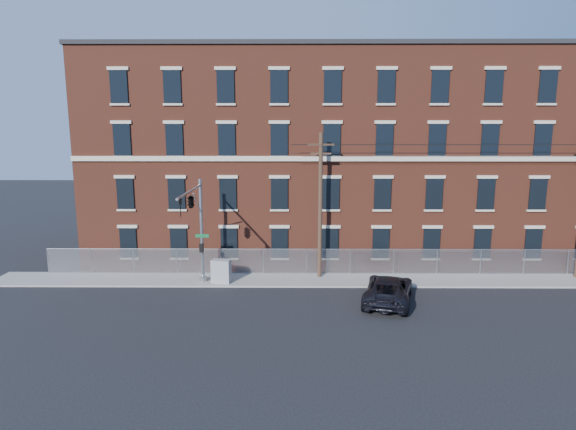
# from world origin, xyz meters

# --- Properties ---
(ground) EXTENTS (140.00, 140.00, 0.00)m
(ground) POSITION_xyz_m (0.00, 0.00, 0.00)
(ground) COLOR black
(ground) RESTS_ON ground
(sidewalk) EXTENTS (65.00, 3.00, 0.12)m
(sidewalk) POSITION_xyz_m (12.00, 5.00, 0.06)
(sidewalk) COLOR gray
(sidewalk) RESTS_ON ground
(mill_building) EXTENTS (55.30, 14.32, 16.30)m
(mill_building) POSITION_xyz_m (12.00, 13.93, 8.15)
(mill_building) COLOR maroon
(mill_building) RESTS_ON ground
(chain_link_fence) EXTENTS (59.06, 0.06, 1.85)m
(chain_link_fence) POSITION_xyz_m (12.00, 6.30, 1.06)
(chain_link_fence) COLOR #A5A8AD
(chain_link_fence) RESTS_ON ground
(traffic_signal_mast) EXTENTS (0.90, 6.75, 7.00)m
(traffic_signal_mast) POSITION_xyz_m (-6.00, 2.18, 5.39)
(traffic_signal_mast) COLOR #9EA0A5
(traffic_signal_mast) RESTS_ON ground
(utility_pole_near) EXTENTS (1.80, 0.28, 10.00)m
(utility_pole_near) POSITION_xyz_m (2.00, 5.60, 5.34)
(utility_pole_near) COLOR #402C20
(utility_pole_near) RESTS_ON ground
(pickup_truck) EXTENTS (4.11, 6.23, 1.59)m
(pickup_truck) POSITION_xyz_m (5.90, 0.93, 0.80)
(pickup_truck) COLOR black
(pickup_truck) RESTS_ON ground
(utility_cabinet) EXTENTS (1.36, 0.84, 1.58)m
(utility_cabinet) POSITION_xyz_m (-4.71, 4.20, 0.91)
(utility_cabinet) COLOR gray
(utility_cabinet) RESTS_ON sidewalk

